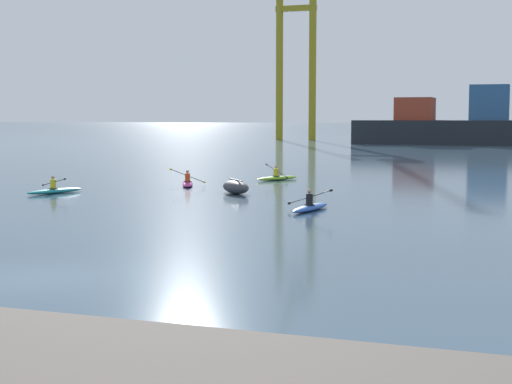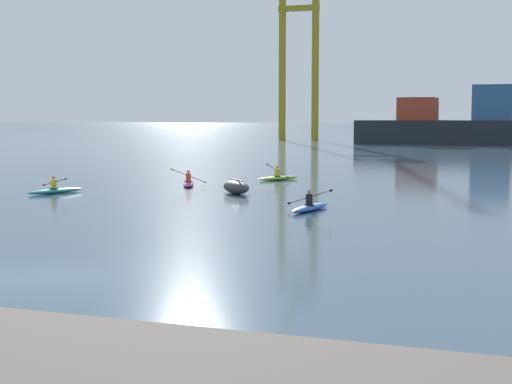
# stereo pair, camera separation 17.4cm
# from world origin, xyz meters

# --- Properties ---
(ground_plane) EXTENTS (800.00, 800.00, 0.00)m
(ground_plane) POSITION_xyz_m (0.00, 0.00, 0.00)
(ground_plane) COLOR #425B70
(container_barge) EXTENTS (37.49, 8.77, 8.36)m
(container_barge) POSITION_xyz_m (7.19, 97.27, 2.67)
(container_barge) COLOR #1E2328
(container_barge) RESTS_ON ground
(gantry_crane_west) EXTENTS (6.91, 18.46, 36.28)m
(gantry_crane_west) POSITION_xyz_m (-24.35, 107.70, 17.56)
(gantry_crane_west) COLOR olive
(gantry_crane_west) RESTS_ON ground
(capsized_dinghy) EXTENTS (2.54, 2.68, 0.76)m
(capsized_dinghy) POSITION_xyz_m (-2.75, 21.73, 0.35)
(capsized_dinghy) COLOR #38383D
(capsized_dinghy) RESTS_ON ground
(kayak_teal) EXTENTS (2.10, 3.37, 0.95)m
(kayak_teal) POSITION_xyz_m (-11.91, 18.68, 0.17)
(kayak_teal) COLOR teal
(kayak_teal) RESTS_ON ground
(kayak_blue) EXTENTS (2.17, 3.45, 1.02)m
(kayak_blue) POSITION_xyz_m (2.92, 15.86, 0.17)
(kayak_blue) COLOR #2856B2
(kayak_blue) RESTS_ON ground
(kayak_lime) EXTENTS (2.27, 3.22, 1.05)m
(kayak_lime) POSITION_xyz_m (-3.23, 30.61, 0.17)
(kayak_lime) COLOR #7ABC2D
(kayak_lime) RESTS_ON ground
(kayak_magenta) EXTENTS (2.00, 3.36, 1.08)m
(kayak_magenta) POSITION_xyz_m (-6.99, 24.99, 0.17)
(kayak_magenta) COLOR #C13384
(kayak_magenta) RESTS_ON ground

